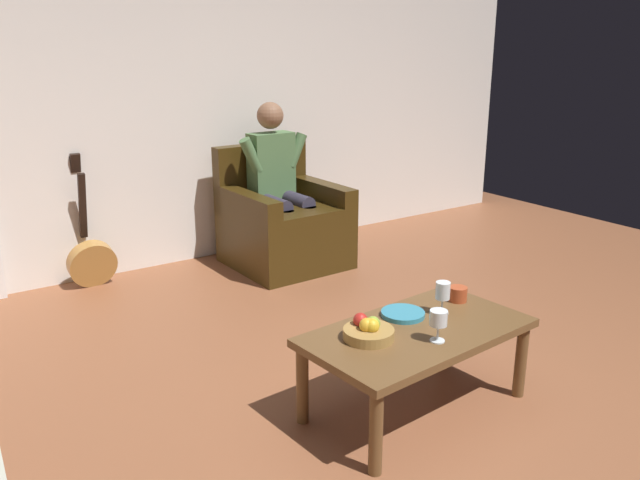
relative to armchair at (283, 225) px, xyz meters
The scene contains 11 objects.
ground_plane 2.59m from the armchair, 81.63° to the left, with size 7.51×7.51×0.00m, color brown.
wall_back 1.15m from the armchair, 56.11° to the right, with size 6.66×0.06×2.53m, color silver.
armchair is the anchor object (origin of this frame).
person_seated 0.38m from the armchair, 88.52° to the right, with size 0.62×0.55×1.30m.
coffee_table 2.35m from the armchair, 75.06° to the left, with size 1.16×0.69×0.43m.
guitar 1.49m from the armchair, 13.84° to the right, with size 0.35×0.29×0.98m.
wine_glass_near 2.51m from the armchair, 75.56° to the left, with size 0.08×0.08×0.15m.
wine_glass_far 2.25m from the armchair, 80.18° to the left, with size 0.07×0.07×0.17m.
fruit_bowl 2.39m from the armchair, 68.62° to the left, with size 0.24×0.24×0.11m.
decorative_dish 2.19m from the armchair, 75.05° to the left, with size 0.22×0.22×0.02m, color teal.
candle_jar 2.14m from the armchair, 84.88° to the left, with size 0.10×0.10×0.08m, color #AC4523.
Camera 1 is at (2.24, 1.85, 1.77)m, focal length 36.57 mm.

